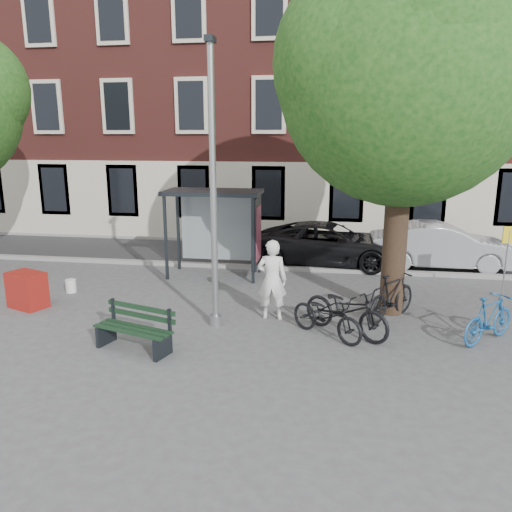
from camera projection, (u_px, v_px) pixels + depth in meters
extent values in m
plane|color=#4C4C4F|center=(216.00, 325.00, 11.31)|extent=(90.00, 90.00, 0.00)
cube|color=#28282B|center=(261.00, 254.00, 18.03)|extent=(40.00, 4.00, 0.01)
cube|color=gray|center=(252.00, 267.00, 16.10)|extent=(40.00, 0.25, 0.12)
cube|color=gray|center=(268.00, 242.00, 19.94)|extent=(40.00, 0.25, 0.12)
cube|color=maroon|center=(281.00, 70.00, 22.15)|extent=(30.00, 8.00, 14.00)
cylinder|color=#9EA0A3|center=(213.00, 193.00, 10.61)|extent=(0.14, 0.14, 6.00)
cylinder|color=#9EA0A3|center=(216.00, 320.00, 11.28)|extent=(0.28, 0.28, 0.24)
cube|color=#1E2328|center=(210.00, 39.00, 9.89)|extent=(0.18, 0.35, 0.12)
cylinder|color=black|center=(395.00, 244.00, 11.75)|extent=(0.56, 0.56, 3.40)
sphere|color=#154615|center=(406.00, 78.00, 10.88)|extent=(5.60, 5.60, 5.60)
sphere|color=#154615|center=(447.00, 56.00, 11.00)|extent=(3.92, 3.92, 3.92)
sphere|color=#154615|center=(370.00, 63.00, 10.64)|extent=(4.20, 4.20, 4.20)
sphere|color=#154615|center=(424.00, 41.00, 9.84)|extent=(3.64, 3.64, 3.64)
cube|color=#1E2328|center=(166.00, 238.00, 14.63)|extent=(0.08, 0.08, 2.50)
cube|color=#1E2328|center=(253.00, 241.00, 14.24)|extent=(0.08, 0.08, 2.50)
cube|color=#1E2328|center=(178.00, 231.00, 15.78)|extent=(0.08, 0.08, 2.50)
cube|color=#1E2328|center=(259.00, 233.00, 15.39)|extent=(0.08, 0.08, 2.50)
cube|color=#1E2328|center=(213.00, 192.00, 14.70)|extent=(2.85, 1.45, 0.12)
cube|color=#8C999E|center=(218.00, 228.00, 15.56)|extent=(2.34, 0.04, 2.00)
cube|color=#1E2328|center=(256.00, 233.00, 14.78)|extent=(0.12, 1.14, 2.12)
cube|color=#D84C19|center=(259.00, 233.00, 14.77)|extent=(0.02, 0.90, 1.62)
imported|color=white|center=(272.00, 280.00, 11.51)|extent=(0.69, 0.46, 1.89)
cube|color=#1E2328|center=(106.00, 334.00, 10.26)|extent=(0.23, 0.52, 0.43)
cube|color=#1E2328|center=(163.00, 347.00, 9.63)|extent=(0.23, 0.52, 0.43)
cube|color=black|center=(127.00, 332.00, 9.74)|extent=(1.63, 0.62, 0.04)
cube|color=black|center=(133.00, 329.00, 9.89)|extent=(1.63, 0.62, 0.04)
cube|color=black|center=(139.00, 326.00, 10.04)|extent=(1.63, 0.62, 0.04)
cube|color=black|center=(141.00, 316.00, 10.08)|extent=(1.61, 0.56, 0.10)
cube|color=black|center=(141.00, 308.00, 10.03)|extent=(1.61, 0.56, 0.10)
imported|color=black|center=(327.00, 316.00, 10.53)|extent=(1.84, 1.63, 0.96)
imported|color=#1B5595|center=(489.00, 319.00, 10.29)|extent=(1.55, 1.51, 1.01)
imported|color=black|center=(346.00, 310.00, 10.66)|extent=(2.16, 1.85, 1.12)
imported|color=black|center=(392.00, 296.00, 11.56)|extent=(1.55, 1.80, 1.12)
imported|color=black|center=(329.00, 244.00, 16.57)|extent=(5.17, 2.74, 1.39)
imported|color=#A5A7AD|center=(441.00, 246.00, 15.99)|extent=(4.47, 1.59, 1.47)
cube|color=maroon|center=(27.00, 290.00, 12.39)|extent=(1.06, 0.89, 0.90)
cylinder|color=white|center=(71.00, 286.00, 13.65)|extent=(0.31, 0.31, 0.36)
cylinder|color=#9EA0A3|center=(506.00, 264.00, 12.91)|extent=(0.04, 0.04, 1.88)
cube|color=yellow|center=(509.00, 235.00, 12.73)|extent=(0.33, 0.11, 0.44)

